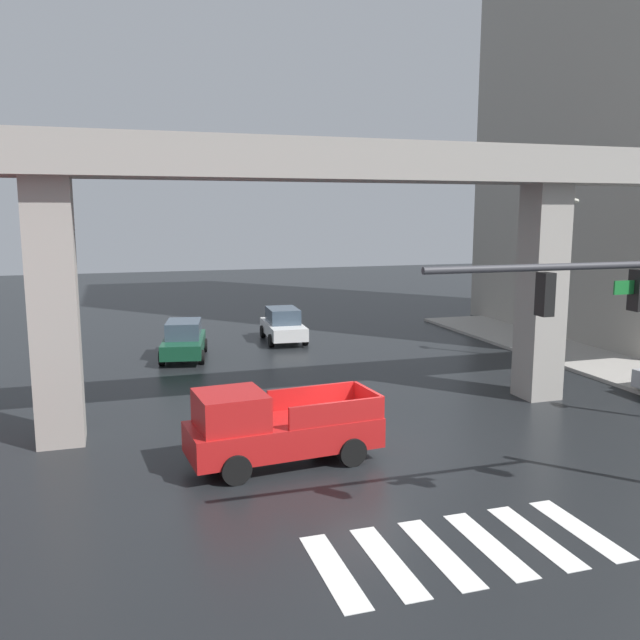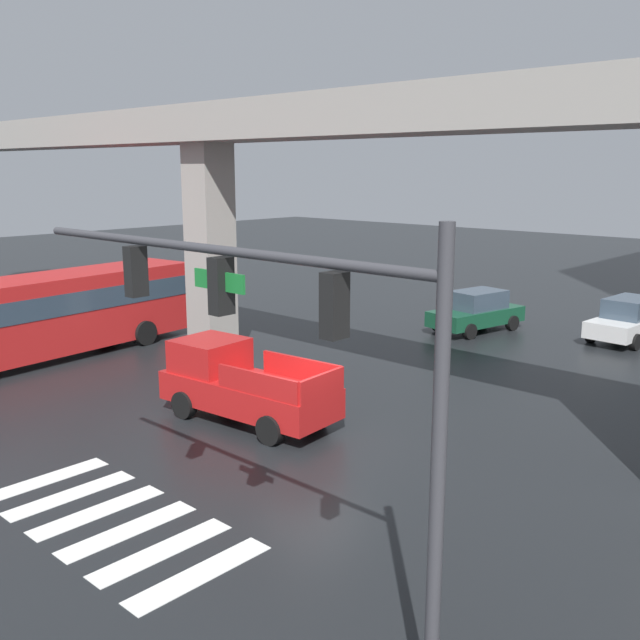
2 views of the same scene
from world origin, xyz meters
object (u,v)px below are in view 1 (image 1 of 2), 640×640
object	(u,v)px
sedan_white	(283,325)
street_lamp_mid_block	(569,260)
sedan_dark_green	(184,340)
pickup_truck	(273,428)

from	to	relation	value
sedan_white	street_lamp_mid_block	size ratio (longest dim) A/B	0.61
sedan_dark_green	street_lamp_mid_block	size ratio (longest dim) A/B	0.63
sedan_white	sedan_dark_green	distance (m)	5.96
sedan_white	sedan_dark_green	world-z (taller)	same
pickup_truck	sedan_white	world-z (taller)	pickup_truck
pickup_truck	sedan_dark_green	distance (m)	13.93
sedan_dark_green	sedan_white	bearing A→B (deg)	25.90
sedan_white	street_lamp_mid_block	distance (m)	14.22
street_lamp_mid_block	pickup_truck	bearing A→B (deg)	-152.39
pickup_truck	sedan_white	xyz separation A→B (m)	(4.46, 16.51, -0.14)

